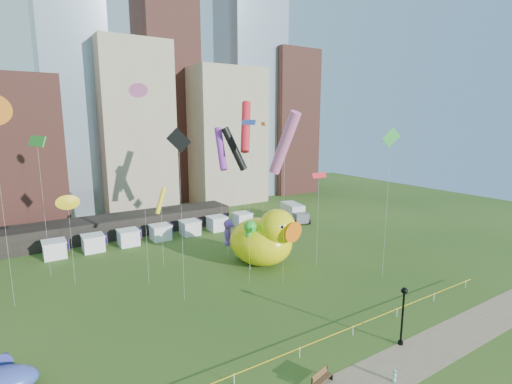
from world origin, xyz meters
TOP-DOWN VIEW (x-y plane):
  - ground at (0.00, 0.00)m, footprint 160.00×160.00m
  - skyline at (2.25, 61.06)m, footprint 101.00×23.00m
  - pavilion at (-4.00, 42.00)m, footprint 38.00×6.00m
  - vendor_tents at (1.02, 36.00)m, footprint 33.24×2.80m
  - caution_tape at (0.00, 0.00)m, footprint 50.00×0.06m
  - big_duck at (8.74, 18.09)m, footprint 9.49×11.03m
  - small_duck at (7.84, 21.14)m, footprint 3.64×4.00m
  - seahorse_green at (6.19, 17.38)m, footprint 1.86×2.17m
  - seahorse_purple at (6.15, 23.16)m, footprint 1.48×1.73m
  - park_bench at (-0.74, -3.34)m, footprint 2.01×1.07m
  - lamppost at (8.32, -3.20)m, footprint 0.55×0.55m
  - box_truck at (26.26, 34.13)m, footprint 4.20×7.68m
  - toddler at (3.90, -6.00)m, footprint 0.39×0.32m
  - kite_0 at (10.29, 25.16)m, footprint 3.47×4.17m
  - kite_1 at (-5.89, 20.02)m, footprint 1.20×1.15m
  - kite_2 at (9.51, 27.05)m, footprint 3.96×2.23m
  - kite_3 at (18.87, 7.34)m, footprint 2.16×0.85m
  - kite_4 at (-2.35, 25.14)m, footprint 2.00×1.41m
  - kite_5 at (4.25, 14.50)m, footprint 0.95×1.71m
  - kite_7 at (7.82, 28.01)m, footprint 1.75×3.79m
  - kite_8 at (14.49, 14.40)m, footprint 2.25×0.36m
  - kite_9 at (7.46, 12.29)m, footprint 2.06×4.32m
  - kite_10 at (-3.82, 14.51)m, footprint 2.16×1.22m
  - kite_11 at (-15.15, 28.88)m, footprint 1.71×3.96m
  - kite_12 at (-13.02, 24.66)m, footprint 1.69×0.30m
  - kite_14 at (18.79, 33.41)m, footprint 0.87×2.01m

SIDE VIEW (x-z plane):
  - ground at x=0.00m, z-range 0.00..0.00m
  - toddler at x=3.90m, z-range 0.02..0.98m
  - park_bench at x=-0.74m, z-range 0.05..1.03m
  - caution_tape at x=0.00m, z-range 0.23..1.13m
  - vendor_tents at x=1.02m, z-range -0.09..2.31m
  - small_duck at x=7.84m, z-range -0.11..2.67m
  - box_truck at x=26.26m, z-range 0.04..3.13m
  - pavilion at x=-4.00m, z-range 0.00..3.20m
  - lamppost at x=8.32m, z-range 0.58..5.83m
  - big_duck at x=8.74m, z-range -0.32..7.49m
  - seahorse_purple at x=6.15m, z-range 1.14..6.52m
  - seahorse_green at x=6.19m, z-range 1.33..7.89m
  - kite_4 at x=-2.35m, z-range 3.46..13.73m
  - kite_12 at x=-13.02m, z-range 4.41..14.94m
  - kite_8 at x=14.49m, z-range 5.65..17.84m
  - kite_2 at x=9.51m, z-range 5.65..23.44m
  - kite_7 at x=7.82m, z-range 5.74..23.44m
  - kite_9 at x=7.46m, z-range 6.32..26.05m
  - kite_11 at x=-15.15m, z-range 7.79..24.69m
  - kite_3 at x=18.87m, z-range 7.35..25.21m
  - kite_10 at x=-3.82m, z-range 7.36..25.30m
  - kite_0 at x=10.29m, z-range 7.06..28.41m
  - kite_14 at x=18.79m, z-range 8.58..26.91m
  - kite_5 at x=4.25m, z-range 8.70..27.40m
  - skyline at x=2.25m, z-range -12.56..55.44m
  - kite_1 at x=-5.89m, z-range 10.34..32.79m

